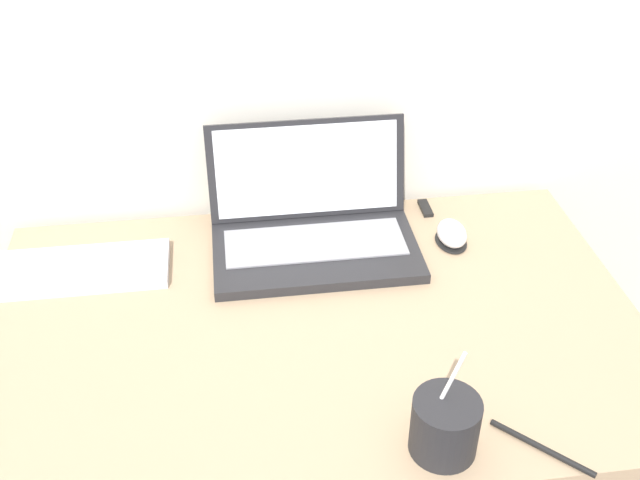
# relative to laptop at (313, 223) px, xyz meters

# --- Properties ---
(desk) EXTENTS (1.12, 0.73, 0.73)m
(desk) POSITION_rel_laptop_xyz_m (-0.03, -0.23, -0.41)
(desk) COLOR tan
(desk) RESTS_ON ground_plane
(laptop) EXTENTS (0.39, 0.28, 0.21)m
(laptop) POSITION_rel_laptop_xyz_m (0.00, 0.00, 0.00)
(laptop) COLOR #232326
(laptop) RESTS_ON desk
(drink_cup) EXTENTS (0.10, 0.10, 0.17)m
(drink_cup) POSITION_rel_laptop_xyz_m (0.12, -0.52, 0.00)
(drink_cup) COLOR #232326
(drink_cup) RESTS_ON desk
(computer_mouse) EXTENTS (0.06, 0.09, 0.04)m
(computer_mouse) POSITION_rel_laptop_xyz_m (0.27, -0.04, -0.03)
(computer_mouse) COLOR black
(computer_mouse) RESTS_ON desk
(external_keyboard) EXTENTS (0.40, 0.13, 0.02)m
(external_keyboard) POSITION_rel_laptop_xyz_m (-0.48, -0.04, -0.04)
(external_keyboard) COLOR silver
(external_keyboard) RESTS_ON desk
(usb_stick) EXTENTS (0.02, 0.06, 0.01)m
(usb_stick) POSITION_rel_laptop_xyz_m (0.25, 0.09, -0.04)
(usb_stick) COLOR black
(usb_stick) RESTS_ON desk
(pen) EXTENTS (0.12, 0.12, 0.01)m
(pen) POSITION_rel_laptop_xyz_m (0.25, -0.55, -0.04)
(pen) COLOR black
(pen) RESTS_ON desk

